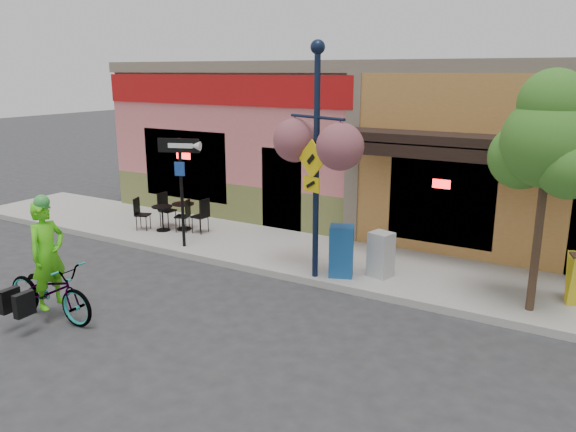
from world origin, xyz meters
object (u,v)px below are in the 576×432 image
(lamp_post, at_px, (316,164))
(newspaper_box_blue, at_px, (341,251))
(newspaper_box_grey, at_px, (381,254))
(cyclist_rider, at_px, (49,268))
(one_way_sign, at_px, (182,193))
(street_tree, at_px, (543,194))
(building, at_px, (441,141))
(bicycle, at_px, (50,291))

(lamp_post, distance_m, newspaper_box_blue, 1.89)
(lamp_post, relative_size, newspaper_box_grey, 5.02)
(cyclist_rider, bearing_deg, one_way_sign, 4.86)
(cyclist_rider, distance_m, street_tree, 8.51)
(newspaper_box_blue, bearing_deg, one_way_sign, 160.03)
(building, xyz_separation_m, newspaper_box_blue, (-0.11, -6.51, -1.57))
(building, bearing_deg, cyclist_rider, -109.08)
(street_tree, bearing_deg, newspaper_box_grey, 175.60)
(lamp_post, bearing_deg, cyclist_rider, -109.06)
(building, bearing_deg, newspaper_box_blue, -90.94)
(newspaper_box_blue, bearing_deg, cyclist_rider, -152.15)
(bicycle, distance_m, one_way_sign, 4.20)
(one_way_sign, height_order, newspaper_box_grey, one_way_sign)
(cyclist_rider, relative_size, lamp_post, 0.40)
(one_way_sign, distance_m, street_tree, 7.77)
(street_tree, bearing_deg, bicycle, -149.13)
(newspaper_box_blue, bearing_deg, street_tree, -19.02)
(cyclist_rider, distance_m, one_way_sign, 4.14)
(cyclist_rider, bearing_deg, bicycle, 87.57)
(lamp_post, bearing_deg, building, 105.28)
(bicycle, xyz_separation_m, newspaper_box_blue, (3.64, 4.18, 0.16))
(building, bearing_deg, bicycle, -109.32)
(newspaper_box_blue, relative_size, street_tree, 0.25)
(newspaper_box_grey, bearing_deg, one_way_sign, -159.72)
(bicycle, height_order, lamp_post, lamp_post)
(newspaper_box_grey, distance_m, street_tree, 3.34)
(newspaper_box_grey, bearing_deg, cyclist_rider, -118.84)
(one_way_sign, relative_size, street_tree, 0.62)
(bicycle, xyz_separation_m, newspaper_box_grey, (4.35, 4.56, 0.09))
(bicycle, relative_size, street_tree, 0.48)
(cyclist_rider, height_order, one_way_sign, one_way_sign)
(building, distance_m, cyclist_rider, 11.39)
(bicycle, distance_m, newspaper_box_grey, 6.31)
(bicycle, bearing_deg, cyclist_rider, -92.43)
(newspaper_box_blue, xyz_separation_m, newspaper_box_grey, (0.71, 0.38, -0.07))
(building, distance_m, newspaper_box_grey, 6.37)
(building, distance_m, newspaper_box_blue, 6.70)
(building, xyz_separation_m, street_tree, (3.51, -6.35, 0.00))
(lamp_post, height_order, street_tree, lamp_post)
(building, distance_m, lamp_post, 6.84)
(lamp_post, xyz_separation_m, street_tree, (4.06, 0.46, -0.24))
(newspaper_box_blue, bearing_deg, newspaper_box_grey, 6.61)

